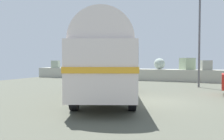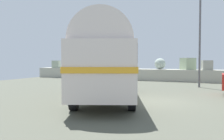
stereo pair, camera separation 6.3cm
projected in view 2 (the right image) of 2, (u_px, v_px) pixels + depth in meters
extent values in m
cube|color=#515346|center=(148.00, 102.00, 11.20)|extent=(32.00, 26.00, 0.02)
cube|color=#ADAD9E|center=(182.00, 76.00, 21.98)|extent=(31.36, 1.80, 1.10)
cube|color=#A3B19A|center=(56.00, 64.00, 26.95)|extent=(0.93, 0.78, 0.82)
cube|color=#B5A29A|center=(83.00, 65.00, 26.33)|extent=(0.93, 0.90, 0.72)
cube|color=#B2A38E|center=(102.00, 62.00, 24.76)|extent=(1.45, 1.58, 1.27)
cube|color=#B1AA99|center=(124.00, 63.00, 24.57)|extent=(1.28, 1.35, 1.17)
sphere|color=#9DADA2|center=(160.00, 64.00, 22.84)|extent=(1.04, 1.04, 1.04)
cube|color=#A1B590|center=(188.00, 64.00, 21.82)|extent=(1.48, 1.48, 1.06)
cube|color=#A2A497|center=(207.00, 65.00, 20.82)|extent=(1.03, 1.04, 0.84)
cylinder|color=black|center=(90.00, 84.00, 14.39)|extent=(0.62, 0.99, 0.96)
cylinder|color=black|center=(127.00, 84.00, 14.33)|extent=(0.62, 0.99, 0.96)
cylinder|color=black|center=(74.00, 98.00, 9.19)|extent=(0.62, 0.99, 0.96)
cylinder|color=black|center=(132.00, 98.00, 9.13)|extent=(0.62, 0.99, 0.96)
cube|color=silver|center=(106.00, 68.00, 11.72)|extent=(5.39, 8.68, 2.10)
cylinder|color=silver|center=(106.00, 46.00, 11.68)|extent=(5.08, 8.30, 2.20)
cube|color=gold|center=(106.00, 67.00, 11.72)|extent=(5.47, 8.78, 0.20)
cube|color=black|center=(106.00, 56.00, 11.69)|extent=(5.30, 8.39, 0.64)
cube|color=silver|center=(109.00, 79.00, 16.02)|extent=(2.17, 1.01, 0.28)
cylinder|color=#5B5B60|center=(200.00, 36.00, 16.94)|extent=(0.14, 0.14, 7.38)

